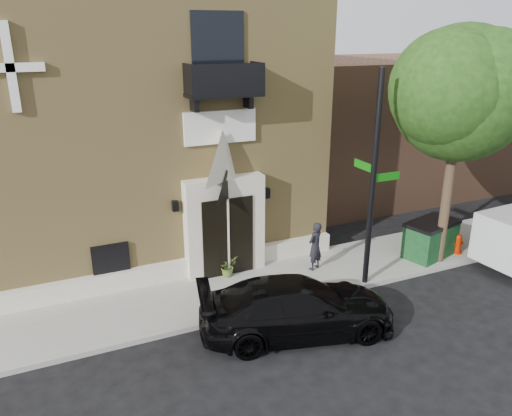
{
  "coord_description": "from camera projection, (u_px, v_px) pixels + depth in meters",
  "views": [
    {
      "loc": [
        -6.18,
        -11.25,
        7.68
      ],
      "look_at": [
        -0.23,
        2.0,
        2.48
      ],
      "focal_mm": 35.0,
      "sensor_mm": 36.0,
      "label": 1
    }
  ],
  "objects": [
    {
      "name": "street_tree_left",
      "position": [
        464.0,
        93.0,
        15.28
      ],
      "size": [
        4.97,
        4.38,
        7.77
      ],
      "color": "#38281C",
      "rests_on": "sidewalk"
    },
    {
      "name": "street_sign",
      "position": [
        373.0,
        181.0,
        14.72
      ],
      "size": [
        1.05,
        1.05,
        6.58
      ],
      "rotation": [
        0.0,
        0.0,
        0.0
      ],
      "color": "black",
      "rests_on": "sidewalk"
    },
    {
      "name": "pedestrian_near",
      "position": [
        315.0,
        246.0,
        16.4
      ],
      "size": [
        0.71,
        0.6,
        1.64
      ],
      "primitive_type": "imported",
      "rotation": [
        0.0,
        0.0,
        3.57
      ],
      "color": "black",
      "rests_on": "sidewalk"
    },
    {
      "name": "dumpster",
      "position": [
        431.0,
        238.0,
        17.46
      ],
      "size": [
        2.17,
        1.58,
        1.28
      ],
      "rotation": [
        0.0,
        0.0,
        0.26
      ],
      "color": "#0F3817",
      "rests_on": "sidewalk"
    },
    {
      "name": "fire_hydrant",
      "position": [
        458.0,
        244.0,
        17.72
      ],
      "size": [
        0.41,
        0.33,
        0.72
      ],
      "color": "#B11C00",
      "rests_on": "sidewalk"
    },
    {
      "name": "ground",
      "position": [
        291.0,
        307.0,
        14.63
      ],
      "size": [
        120.0,
        120.0,
        0.0
      ],
      "primitive_type": "plane",
      "color": "black",
      "rests_on": "ground"
    },
    {
      "name": "black_sedan",
      "position": [
        297.0,
        307.0,
        13.2
      ],
      "size": [
        5.56,
        3.24,
        1.51
      ],
      "primitive_type": "imported",
      "rotation": [
        0.0,
        0.0,
        1.34
      ],
      "color": "black",
      "rests_on": "ground"
    },
    {
      "name": "planter",
      "position": [
        228.0,
        266.0,
        16.1
      ],
      "size": [
        0.77,
        0.72,
        0.68
      ],
      "primitive_type": "imported",
      "rotation": [
        0.0,
        0.0,
        0.38
      ],
      "color": "#526A2B",
      "rests_on": "sidewalk"
    },
    {
      "name": "neighbour_building",
      "position": [
        415.0,
        121.0,
        25.91
      ],
      "size": [
        18.0,
        8.0,
        6.4
      ],
      "primitive_type": "cube",
      "color": "brown",
      "rests_on": "ground"
    },
    {
      "name": "sidewalk",
      "position": [
        297.0,
        277.0,
        16.28
      ],
      "size": [
        42.0,
        3.0,
        0.15
      ],
      "primitive_type": "cube",
      "color": "gray",
      "rests_on": "ground"
    },
    {
      "name": "church",
      "position": [
        125.0,
        116.0,
        18.75
      ],
      "size": [
        12.2,
        11.01,
        9.3
      ],
      "color": "tan",
      "rests_on": "ground"
    }
  ]
}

